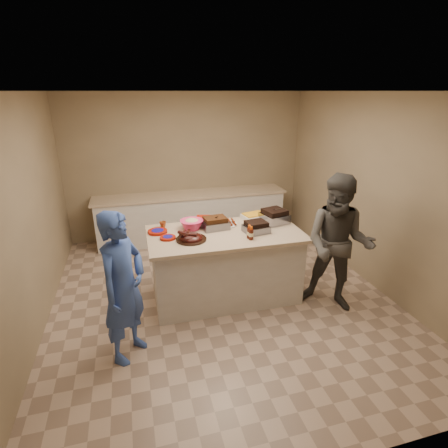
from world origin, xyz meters
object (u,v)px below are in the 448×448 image
object	(u,v)px
roasting_pan	(274,222)
bbq_bottle_b	(251,240)
plastic_cup	(163,228)
guest_blue	(131,352)
bbq_bottle_a	(249,238)
guest_gray	(330,305)
coleslaw_bowl	(192,229)
rib_platter	(191,240)
island	(225,295)
mustard_bottle	(209,229)

from	to	relation	value
roasting_pan	bbq_bottle_b	world-z (taller)	bbq_bottle_b
plastic_cup	guest_blue	world-z (taller)	plastic_cup
roasting_pan	plastic_cup	world-z (taller)	roasting_pan
bbq_bottle_a	guest_gray	distance (m)	1.47
plastic_cup	coleslaw_bowl	bearing A→B (deg)	-22.60
roasting_pan	plastic_cup	xyz separation A→B (m)	(-1.54, 0.21, 0.00)
bbq_bottle_b	guest_blue	world-z (taller)	bbq_bottle_b
guest_blue	roasting_pan	bearing A→B (deg)	-26.61
bbq_bottle_b	rib_platter	bearing A→B (deg)	165.64
island	plastic_cup	bearing A→B (deg)	153.89
mustard_bottle	plastic_cup	distance (m)	0.64
guest_blue	guest_gray	world-z (taller)	guest_gray
rib_platter	plastic_cup	size ratio (longest dim) A/B	4.20
roasting_pan	bbq_bottle_b	bearing A→B (deg)	-150.61
bbq_bottle_b	guest_blue	xyz separation A→B (m)	(-1.56, -0.54, -0.96)
plastic_cup	guest_gray	bearing A→B (deg)	-25.83
plastic_cup	guest_gray	size ratio (longest dim) A/B	0.05
rib_platter	roasting_pan	xyz separation A→B (m)	(1.24, 0.30, 0.00)
rib_platter	roasting_pan	world-z (taller)	rib_platter
rib_platter	bbq_bottle_a	size ratio (longest dim) A/B	2.19
island	roasting_pan	distance (m)	1.24
roasting_pan	coleslaw_bowl	bearing A→B (deg)	163.25
roasting_pan	guest_gray	world-z (taller)	roasting_pan
guest_gray	bbq_bottle_a	bearing A→B (deg)	-158.88
bbq_bottle_b	mustard_bottle	bearing A→B (deg)	131.57
coleslaw_bowl	guest_blue	distance (m)	1.71
island	mustard_bottle	distance (m)	0.99
island	rib_platter	bearing A→B (deg)	-164.21
bbq_bottle_b	mustard_bottle	world-z (taller)	bbq_bottle_b
rib_platter	guest_blue	xyz separation A→B (m)	(-0.83, -0.72, -0.96)
island	coleslaw_bowl	distance (m)	1.06
plastic_cup	roasting_pan	bearing A→B (deg)	-7.88
bbq_bottle_a	mustard_bottle	size ratio (longest dim) A/B	1.46
mustard_bottle	guest_gray	distance (m)	1.93
mustard_bottle	plastic_cup	xyz separation A→B (m)	(-0.60, 0.22, 0.00)
roasting_pan	guest_blue	xyz separation A→B (m)	(-2.08, -1.02, -0.96)
guest_blue	plastic_cup	bearing A→B (deg)	13.65
island	mustard_bottle	size ratio (longest dim) A/B	16.75
island	roasting_pan	bearing A→B (deg)	13.66
rib_platter	coleslaw_bowl	size ratio (longest dim) A/B	1.24
rib_platter	mustard_bottle	world-z (taller)	rib_platter
rib_platter	bbq_bottle_b	distance (m)	0.75
island	guest_gray	size ratio (longest dim) A/B	1.13
bbq_bottle_b	guest_gray	size ratio (longest dim) A/B	0.10
rib_platter	coleslaw_bowl	bearing A→B (deg)	78.30
coleslaw_bowl	plastic_cup	distance (m)	0.40
coleslaw_bowl	bbq_bottle_b	world-z (taller)	coleslaw_bowl
island	bbq_bottle_a	xyz separation A→B (m)	(0.24, -0.26, 0.96)
roasting_pan	island	bearing A→B (deg)	179.03
roasting_pan	bbq_bottle_a	xyz separation A→B (m)	(-0.53, -0.44, 0.00)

